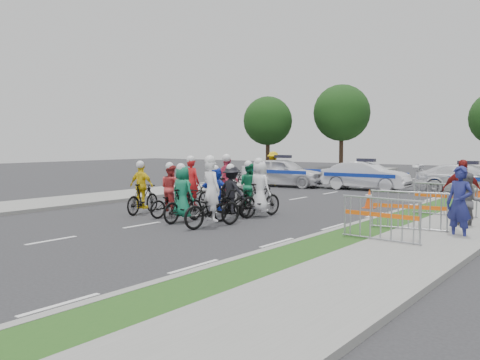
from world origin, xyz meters
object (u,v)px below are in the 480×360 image
Objects in this scene: rider_9 at (228,188)px; barrier_0 at (381,222)px; marshal_hiviz at (273,169)px; cone_1 at (478,192)px; spectator_1 at (469,202)px; police_car_0 at (283,172)px; parked_bike at (234,177)px; rider_7 at (260,194)px; tree_3 at (342,113)px; rider_5 at (217,194)px; barrier_1 at (409,213)px; barrier_2 at (444,201)px; rider_3 at (142,193)px; rider_4 at (232,198)px; police_car_1 at (366,176)px; rider_1 at (183,199)px; police_car_2 at (468,179)px; rider_2 at (172,197)px; rider_6 at (193,193)px; rider_8 at (250,194)px; rider_0 at (212,204)px; spectator_0 at (459,204)px; cone_0 at (369,199)px; tree_0 at (268,121)px; spectator_2 at (462,191)px.

rider_9 is 0.99× the size of barrier_0.
marshal_hiviz reaches higher than cone_1.
spectator_1 is 15.63m from marshal_hiviz.
police_car_0 is 2.84m from parked_bike.
tree_3 is (-10.79, 28.56, 4.15)m from rider_7.
rider_5 reaches higher than police_car_0.
rider_9 reaches higher than barrier_1.
barrier_2 is at bearing -139.20° from rider_7.
rider_3 is at bearing -170.61° from barrier_1.
rider_5 is at bearing 165.49° from barrier_0.
rider_4 is at bearing -138.93° from parked_bike.
police_car_0 reaches higher than cone_1.
rider_1 is at bearing 176.28° from police_car_1.
police_car_2 is 12.00m from parked_bike.
rider_2 is at bearing 41.64° from rider_5.
rider_7 reaches higher than barrier_1.
rider_5 is 0.86× the size of rider_6.
police_car_1 is 12.99m from barrier_1.
rider_6 reaches higher than rider_5.
rider_8 is at bearing 148.83° from marshal_hiviz.
spectator_1 is at bearing -59.04° from barrier_2.
marshal_hiviz is at bearing -57.68° from rider_8.
barrier_0 is (4.84, 0.24, -0.11)m from rider_0.
rider_8 is at bearing -70.03° from rider_4.
police_car_2 is at bearing -119.39° from rider_6.
rider_4 is (1.92, 0.67, 0.02)m from rider_2.
rider_6 is at bearing -22.16° from rider_5.
rider_1 is 32.63m from tree_3.
rider_7 is 12.35m from police_car_2.
rider_4 is 1.08m from rider_7.
cone_0 is at bearing 149.63° from spectator_0.
marshal_hiviz is (-2.74, 12.35, 0.25)m from rider_3.
rider_7 is 0.95× the size of barrier_1.
police_car_0 is (-1.99, 12.15, 0.08)m from rider_3.
rider_5 is 0.98× the size of parked_bike.
rider_5 reaches higher than barrier_2.
tree_0 is (-17.73, 20.35, 3.85)m from cone_0.
police_car_0 is at bearing 154.89° from spectator_0.
rider_2 is at bearing 138.23° from marshal_hiviz.
rider_0 is 7.31m from barrier_2.
parked_bike is at bearing 128.56° from spectator_1.
parked_bike is at bearing 145.78° from spectator_2.
tree_3 is (-16.86, 27.53, 4.10)m from spectator_1.
rider_3 reaches higher than police_car_1.
spectator_0 reaches higher than barrier_0.
rider_0 is at bearing 127.51° from rider_9.
barrier_1 is (6.15, 0.34, -0.15)m from rider_5.
spectator_0 reaches higher than rider_8.
spectator_2 is 0.94× the size of barrier_2.
spectator_0 is at bearing -48.83° from tree_0.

